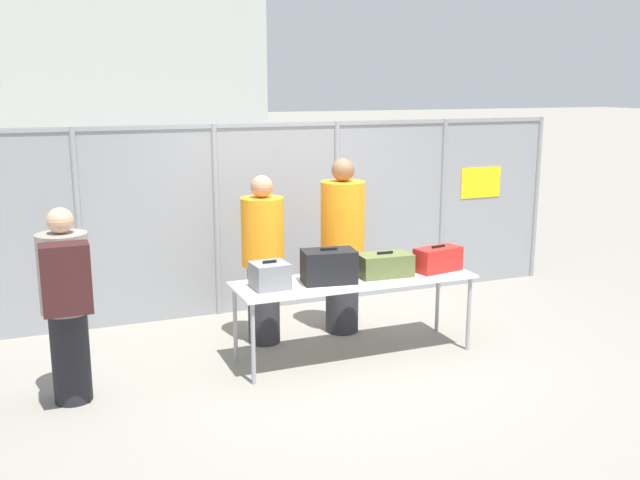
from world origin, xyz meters
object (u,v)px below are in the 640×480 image
Objects in this scene: inspection_table at (355,284)px; suitcase_black at (329,266)px; security_worker_near at (342,244)px; suitcase_grey at (270,275)px; suitcase_red at (438,259)px; utility_trailer at (370,241)px; suitcase_olive at (385,265)px; security_worker_far at (263,258)px; traveler_hooded at (66,299)px.

suitcase_black reaches higher than inspection_table.
security_worker_near reaches higher than suitcase_black.
suitcase_black is at bearing -2.48° from suitcase_grey.
suitcase_red is at bearing -1.73° from suitcase_grey.
suitcase_grey is 4.08m from utility_trailer.
suitcase_black is 1.17m from suitcase_red.
inspection_table is 0.63× the size of utility_trailer.
security_worker_far is (-1.02, 0.70, 0.01)m from suitcase_olive.
traveler_hooded reaches higher than suitcase_red.
security_worker_near is 1.08× the size of security_worker_far.
traveler_hooded is at bearing 29.23° from security_worker_near.
suitcase_olive is at bearing 177.12° from suitcase_red.
utility_trailer is (1.39, 3.15, -0.52)m from suitcase_olive.
security_worker_far is at bearing 77.52° from suitcase_grey.
suitcase_black is 1.01× the size of suitcase_olive.
security_worker_near is at bearing 57.48° from suitcase_black.
suitcase_red is 1.03m from security_worker_near.
inspection_table is 2.64m from traveler_hooded.
suitcase_grey is at bearing 178.27° from suitcase_red.
suitcase_olive is (1.17, -0.02, -0.01)m from suitcase_grey.
suitcase_olive reaches higher than inspection_table.
security_worker_near is 2.93m from utility_trailer.
suitcase_grey is 0.19× the size of security_worker_far.
suitcase_black reaches higher than suitcase_grey.
inspection_table is 4.62× the size of suitcase_red.
suitcase_olive reaches higher than utility_trailer.
utility_trailer is at bearing 50.67° from suitcase_grey.
security_worker_near is 0.50× the size of utility_trailer.
traveler_hooded is 5.43m from utility_trailer.
suitcase_black reaches higher than suitcase_red.
suitcase_red reaches higher than suitcase_olive.
suitcase_olive is at bearing 113.99° from security_worker_near.
suitcase_black is 0.29× the size of security_worker_near.
suitcase_black is 0.59m from suitcase_olive.
utility_trailer is (2.41, 2.44, -0.52)m from security_worker_far.
utility_trailer is at bearing 66.14° from suitcase_olive.
inspection_table is 1.43× the size of traveler_hooded.
suitcase_olive is at bearing 159.21° from security_worker_far.
suitcase_grey is 0.63× the size of suitcase_black.
inspection_table is 1.26× the size of security_worker_near.
suitcase_red is at bearing -3.17° from inspection_table.
utility_trailer is (1.70, 3.13, -0.35)m from inspection_table.
security_worker_near reaches higher than security_worker_far.
suitcase_red is at bearing -104.33° from utility_trailer.
traveler_hooded is (-2.63, -0.10, 0.18)m from inspection_table.
inspection_table is at bearing 176.28° from suitcase_olive.
suitcase_grey reaches higher than utility_trailer.
suitcase_red is at bearing -1.36° from suitcase_black.
security_worker_near reaches higher than traveler_hooded.
inspection_table is at bearing -118.56° from utility_trailer.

